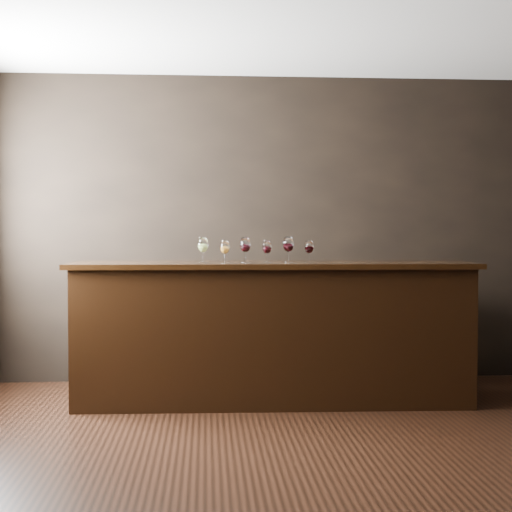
{
  "coord_description": "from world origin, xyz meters",
  "views": [
    {
      "loc": [
        -0.47,
        -4.32,
        1.38
      ],
      "look_at": [
        -0.07,
        1.35,
        1.18
      ],
      "focal_mm": 50.0,
      "sensor_mm": 36.0,
      "label": 1
    }
  ],
  "objects": [
    {
      "name": "room_shell",
      "position": [
        -0.23,
        0.11,
        1.81
      ],
      "size": [
        5.02,
        4.52,
        2.81
      ],
      "color": "black",
      "rests_on": "ground"
    },
    {
      "name": "bar_counter",
      "position": [
        0.06,
        1.35,
        0.54
      ],
      "size": [
        3.13,
        0.77,
        1.09
      ],
      "primitive_type": "cube",
      "rotation": [
        0.0,
        0.0,
        -0.03
      ],
      "color": "black",
      "rests_on": "ground"
    },
    {
      "name": "glass_white",
      "position": [
        -0.5,
        1.38,
        1.26
      ],
      "size": [
        0.09,
        0.09,
        0.2
      ],
      "color": "white",
      "rests_on": "bar_top"
    },
    {
      "name": "glass_amber",
      "position": [
        -0.32,
        1.33,
        1.25
      ],
      "size": [
        0.07,
        0.07,
        0.18
      ],
      "color": "white",
      "rests_on": "bar_top"
    },
    {
      "name": "glass_red_c",
      "position": [
        0.19,
        1.34,
        1.27
      ],
      "size": [
        0.09,
        0.09,
        0.21
      ],
      "color": "white",
      "rests_on": "bar_top"
    },
    {
      "name": "ground",
      "position": [
        0.0,
        0.0,
        0.0
      ],
      "size": [
        5.0,
        5.0,
        0.0
      ],
      "primitive_type": "plane",
      "color": "black",
      "rests_on": "ground"
    },
    {
      "name": "glass_red_b",
      "position": [
        0.01,
        1.33,
        1.25
      ],
      "size": [
        0.07,
        0.07,
        0.17
      ],
      "color": "white",
      "rests_on": "bar_top"
    },
    {
      "name": "glass_red_d",
      "position": [
        0.35,
        1.34,
        1.25
      ],
      "size": [
        0.07,
        0.07,
        0.18
      ],
      "color": "white",
      "rests_on": "bar_top"
    },
    {
      "name": "glass_red_a",
      "position": [
        -0.16,
        1.33,
        1.26
      ],
      "size": [
        0.09,
        0.09,
        0.2
      ],
      "color": "white",
      "rests_on": "bar_top"
    },
    {
      "name": "bar_top",
      "position": [
        0.06,
        1.35,
        1.11
      ],
      "size": [
        3.23,
        0.85,
        0.04
      ],
      "primitive_type": "cube",
      "rotation": [
        0.0,
        0.0,
        -0.03
      ],
      "color": "black",
      "rests_on": "bar_counter"
    },
    {
      "name": "back_bar_shelf",
      "position": [
        -0.08,
        2.03,
        0.47
      ],
      "size": [
        2.63,
        0.4,
        0.95
      ],
      "primitive_type": "cube",
      "color": "black",
      "rests_on": "ground"
    }
  ]
}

